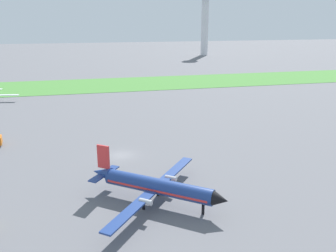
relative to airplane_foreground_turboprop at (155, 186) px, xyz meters
name	(u,v)px	position (x,y,z in m)	size (l,w,h in m)	color
ground_plane	(121,155)	(-2.43, 17.32, -2.38)	(600.00, 600.00, 0.00)	slate
grass_taxiway_strip	(100,85)	(-2.43, 85.40, -2.34)	(360.00, 28.00, 0.08)	#478438
airplane_foreground_turboprop	(155,186)	(0.00, 0.00, 0.00)	(15.95, 17.90, 6.52)	navy
control_tower	(205,18)	(67.26, 178.00, 20.09)	(8.00, 8.00, 38.30)	silver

